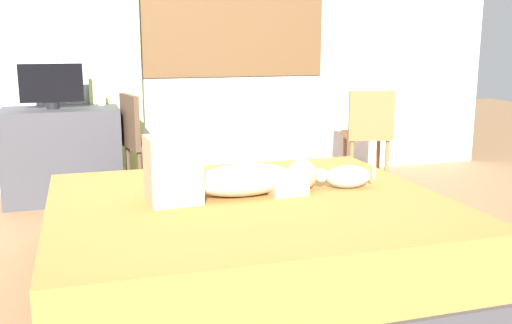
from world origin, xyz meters
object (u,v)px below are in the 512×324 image
Objects in this scene: tv_monitor at (51,85)px; chair_by_desk at (143,139)px; desk at (63,154)px; chair_spare at (368,131)px; cat at (345,176)px; cup at (102,99)px; bed at (249,241)px; person_lying at (226,176)px.

tv_monitor reaches higher than chair_by_desk.
chair_spare is (2.50, -0.41, 0.14)m from desk.
tv_monitor reaches higher than cat.
desk is at bearing 170.67° from chair_spare.
chair_spare reaches higher than desk.
chair_by_desk is (-0.93, 1.69, -0.01)m from cat.
chair_by_desk is (0.61, -0.27, 0.14)m from desk.
cat is 3.89× the size of cup.
cat is at bearing -121.83° from chair_spare.
chair_by_desk is at bearing 118.96° from cat.
desk is 2.54m from chair_spare.
cat is at bearing 5.92° from bed.
desk is 0.68m from chair_by_desk.
cup is at bearing 104.35° from person_lying.
chair_by_desk is (0.66, -0.27, -0.41)m from tv_monitor.
person_lying is 1.05× the size of desk.
chair_spare is at bearing -9.33° from desk.
chair_spare is (2.55, -0.41, -0.41)m from tv_monitor.
desk reaches higher than bed.
bed is 2.31× the size of desk.
bed is 4.33× the size of tv_monitor.
cat is 2.50m from desk.
person_lying is 2.64× the size of cat.
chair_by_desk is (0.28, -0.43, -0.28)m from cup.
cup is at bearing 165.16° from chair_spare.
person_lying is at bearing -64.68° from tv_monitor.
cup reaches higher than bed.
person_lying reaches higher than desk.
person_lying is at bearing -136.82° from chair_spare.
bed is 2.21× the size of person_lying.
desk is (-0.87, 1.94, -0.20)m from person_lying.
person_lying is 2.18m from tv_monitor.
cat is 0.74× the size of tv_monitor.
cat is at bearing -0.86° from person_lying.
tv_monitor is (-1.02, 2.01, 0.70)m from bed.
chair_spare is at bearing 58.17° from cat.
tv_monitor is (-0.05, 0.00, 0.55)m from desk.
cup is at bearing 119.83° from cat.
chair_spare is at bearing -4.32° from chair_by_desk.
cup reaches higher than person_lying.
chair_by_desk is at bearing -56.90° from cup.
chair_by_desk reaches higher than cat.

